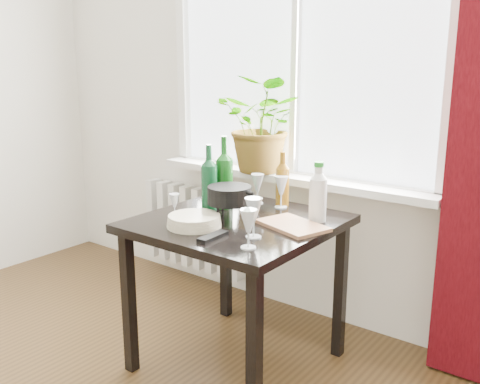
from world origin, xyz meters
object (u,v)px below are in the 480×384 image
Objects in this scene: potted_plant at (264,124)px; wineglass_far_right at (248,229)px; wine_bottle_right at (224,172)px; cutting_board at (293,225)px; wineglass_front_right at (254,217)px; plate_stack at (194,221)px; cleaning_bottle at (318,191)px; wineglass_back_center at (281,192)px; wineglass_front_left at (175,206)px; radiator at (194,227)px; fondue_pot at (229,203)px; wine_bottle_left at (209,178)px; wineglass_back_left at (257,189)px; tv_remote at (213,237)px; table at (237,238)px; bottle_amber at (283,178)px.

potted_plant is 1.03m from wineglass_far_right.
wine_bottle_right reaches higher than cutting_board.
wineglass_front_right is 0.31m from plate_stack.
potted_plant reaches higher than cleaning_bottle.
cleaning_bottle reaches higher than plate_stack.
cleaning_bottle is 1.68× the size of wineglass_back_center.
wineglass_front_left is 0.48× the size of plate_stack.
radiator is 2.63× the size of cutting_board.
cleaning_bottle reaches higher than cutting_board.
wineglass_back_center is 0.71× the size of fondue_pot.
wine_bottle_left is 0.30m from plate_stack.
wineglass_back_center is at bearing 2.61° from wineglass_back_left.
wineglass_front_left is 0.73× the size of tv_remote.
plate_stack is at bearing -112.34° from table.
cleaning_bottle is at bearing 18.50° from wine_bottle_left.
table is at bearing -168.78° from cutting_board.
wineglass_back_center reaches higher than plate_stack.
fondue_pot is at bearing -104.26° from wineglass_back_center.
cleaning_bottle is 0.41m from fondue_pot.
wineglass_back_center is at bearing 132.32° from cutting_board.
bottle_amber is 0.40m from cutting_board.
wine_bottle_right is at bearing -36.91° from radiator.
cutting_board is (0.30, 0.07, -0.07)m from fondue_pot.
wineglass_front_right is 1.10× the size of wineglass_back_left.
wineglass_back_left is 0.60m from tv_remote.
cutting_board is at bearing 21.68° from wineglass_front_left.
wine_bottle_left reaches higher than wineglass_front_right.
wine_bottle_left reaches higher than bottle_amber.
wineglass_back_left is (0.15, -0.27, -0.30)m from potted_plant.
wine_bottle_right is at bearing 137.72° from wineglass_far_right.
tv_remote is (0.12, -0.26, -0.07)m from fondue_pot.
tv_remote is 0.52× the size of cutting_board.
fondue_pot is at bearing -99.24° from bottle_amber.
wine_bottle_right is 1.51× the size of plate_stack.
wineglass_back_center is at bearing 74.99° from plate_stack.
bottle_amber is (0.27, -0.22, -0.23)m from potted_plant.
cutting_board is at bearing -47.68° from wineglass_back_center.
wine_bottle_right is 0.50m from wineglass_front_right.
tv_remote is (-0.22, -0.49, -0.13)m from cleaning_bottle.
bottle_amber is at bearing 78.32° from plate_stack.
wineglass_front_right reaches higher than radiator.
wineglass_far_right is (0.28, -0.29, 0.17)m from table.
wineglass_back_center is 0.33m from fondue_pot.
bottle_amber reaches higher than radiator.
table is at bearing -146.46° from cleaning_bottle.
wineglass_front_right is 1.07× the size of wineglass_far_right.
fondue_pot reaches higher than plate_stack.
wineglass_back_center is 1.05× the size of tv_remote.
table is at bearing -9.88° from wine_bottle_left.
wineglass_front_left is at bearing 178.20° from wineglass_front_right.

